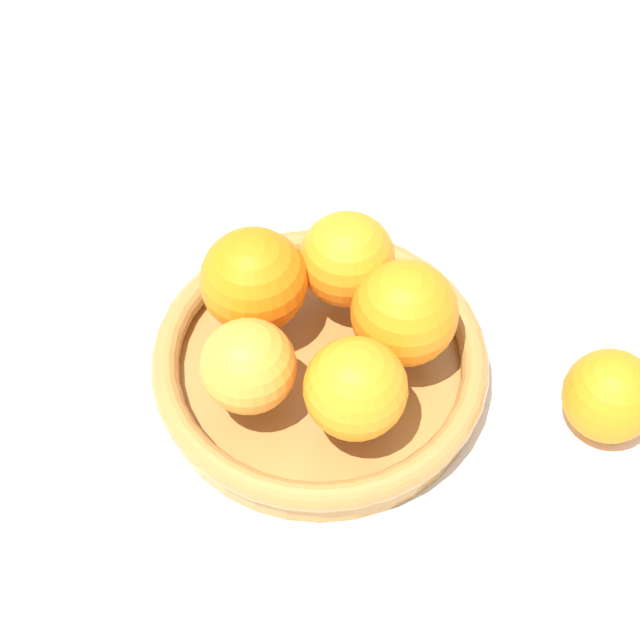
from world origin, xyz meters
TOP-DOWN VIEW (x-y plane):
  - ground_plane at (0.00, 0.00)m, footprint 4.00×4.00m
  - fruit_bowl at (0.00, 0.00)m, footprint 0.26×0.26m
  - orange_pile at (0.00, 0.00)m, footprint 0.19×0.19m
  - stray_orange at (0.18, -0.12)m, footprint 0.07×0.07m

SIDE VIEW (x-z plane):
  - ground_plane at x=0.00m, z-range 0.00..0.00m
  - fruit_bowl at x=0.00m, z-range 0.00..0.04m
  - stray_orange at x=0.18m, z-range 0.00..0.07m
  - orange_pile at x=0.00m, z-range 0.04..0.12m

